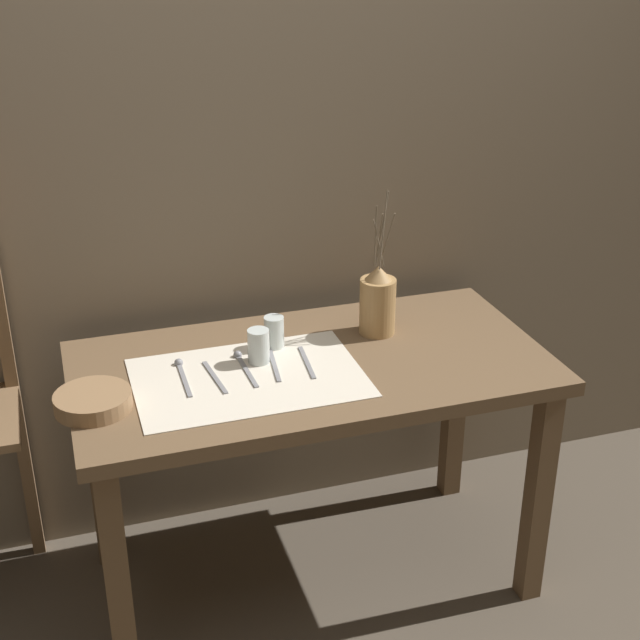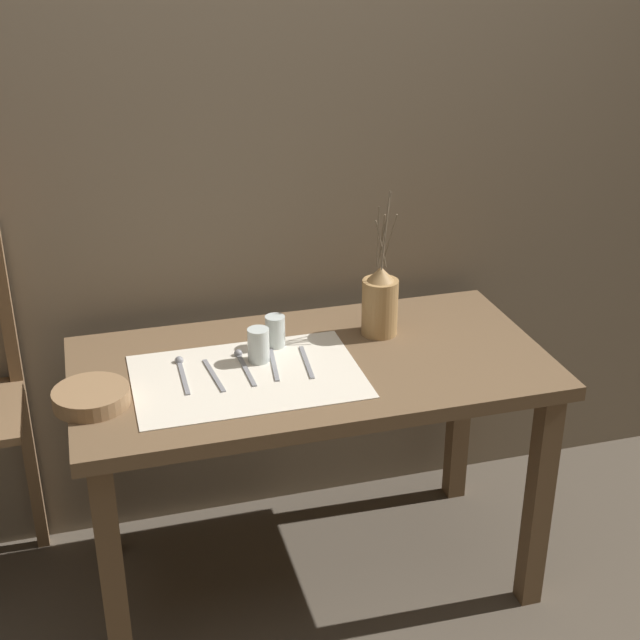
{
  "view_description": "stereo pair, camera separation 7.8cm",
  "coord_description": "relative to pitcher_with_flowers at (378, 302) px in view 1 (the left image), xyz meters",
  "views": [
    {
      "loc": [
        -0.63,
        -2.04,
        1.86
      ],
      "look_at": [
        0.02,
        0.0,
        0.86
      ],
      "focal_mm": 50.0,
      "sensor_mm": 36.0,
      "label": 1
    },
    {
      "loc": [
        -0.56,
        -2.07,
        1.86
      ],
      "look_at": [
        0.02,
        0.0,
        0.86
      ],
      "focal_mm": 50.0,
      "sensor_mm": 36.0,
      "label": 2
    }
  ],
  "objects": [
    {
      "name": "ground_plane",
      "position": [
        -0.23,
        -0.11,
        -0.83
      ],
      "size": [
        12.0,
        12.0,
        0.0
      ],
      "primitive_type": "plane",
      "color": "brown"
    },
    {
      "name": "stone_wall_back",
      "position": [
        -0.23,
        0.33,
        0.37
      ],
      "size": [
        7.0,
        0.06,
        2.4
      ],
      "color": "#7A6B56",
      "rests_on": "ground_plane"
    },
    {
      "name": "wooden_table",
      "position": [
        -0.23,
        -0.11,
        -0.2
      ],
      "size": [
        1.29,
        0.66,
        0.74
      ],
      "color": "brown",
      "rests_on": "ground_plane"
    },
    {
      "name": "linen_cloth",
      "position": [
        -0.42,
        -0.16,
        -0.1
      ],
      "size": [
        0.6,
        0.4,
        0.0
      ],
      "color": "beige",
      "rests_on": "wooden_table"
    },
    {
      "name": "pitcher_with_flowers",
      "position": [
        0.0,
        0.0,
        0.0
      ],
      "size": [
        0.1,
        0.1,
        0.42
      ],
      "color": "#A87F4C",
      "rests_on": "wooden_table"
    },
    {
      "name": "wooden_bowl",
      "position": [
        -0.82,
        -0.19,
        -0.08
      ],
      "size": [
        0.19,
        0.19,
        0.04
      ],
      "color": "#8E6B47",
      "rests_on": "wooden_table"
    },
    {
      "name": "glass_tumbler_near",
      "position": [
        -0.37,
        -0.08,
        -0.05
      ],
      "size": [
        0.06,
        0.06,
        0.09
      ],
      "color": "silver",
      "rests_on": "wooden_table"
    },
    {
      "name": "glass_tumbler_far",
      "position": [
        -0.31,
        -0.0,
        -0.05
      ],
      "size": [
        0.06,
        0.06,
        0.09
      ],
      "color": "silver",
      "rests_on": "wooden_table"
    },
    {
      "name": "spoon_outer",
      "position": [
        -0.58,
        -0.07,
        -0.09
      ],
      "size": [
        0.02,
        0.2,
        0.02
      ],
      "color": "gray",
      "rests_on": "wooden_table"
    },
    {
      "name": "knife_center",
      "position": [
        -0.5,
        -0.13,
        -0.09
      ],
      "size": [
        0.03,
        0.19,
        0.0
      ],
      "color": "gray",
      "rests_on": "wooden_table"
    },
    {
      "name": "spoon_inner",
      "position": [
        -0.42,
        -0.07,
        -0.09
      ],
      "size": [
        0.03,
        0.2,
        0.02
      ],
      "color": "gray",
      "rests_on": "wooden_table"
    },
    {
      "name": "fork_outer",
      "position": [
        -0.34,
        -0.11,
        -0.09
      ],
      "size": [
        0.04,
        0.19,
        0.0
      ],
      "color": "gray",
      "rests_on": "wooden_table"
    },
    {
      "name": "fork_inner",
      "position": [
        -0.25,
        -0.13,
        -0.09
      ],
      "size": [
        0.03,
        0.19,
        0.0
      ],
      "color": "gray",
      "rests_on": "wooden_table"
    }
  ]
}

